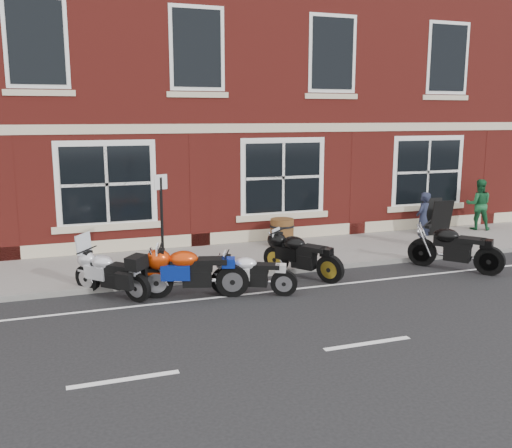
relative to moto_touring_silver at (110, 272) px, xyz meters
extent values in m
plane|color=black|center=(3.80, -1.05, -0.53)|extent=(80.00, 80.00, 0.00)
cube|color=slate|center=(3.80, 1.95, -0.47)|extent=(30.00, 3.00, 0.12)
cube|color=slate|center=(3.80, 0.37, -0.47)|extent=(30.00, 0.16, 0.12)
cube|color=maroon|center=(3.80, 9.45, 5.47)|extent=(24.00, 12.00, 12.00)
cylinder|color=black|center=(-0.42, 0.47, -0.23)|extent=(0.50, 0.54, 0.61)
cylinder|color=black|center=(0.50, -0.56, -0.23)|extent=(0.50, 0.54, 0.61)
cube|color=black|center=(0.01, -0.01, 0.10)|extent=(0.68, 0.72, 0.21)
ellipsoid|color=#B5B4B9|center=(-0.09, 0.10, 0.21)|extent=(0.61, 0.63, 0.30)
cube|color=black|center=(0.26, -0.30, 0.17)|extent=(0.53, 0.56, 0.10)
cube|color=silver|center=(-0.41, 0.46, 0.56)|extent=(0.32, 0.29, 0.43)
cylinder|color=black|center=(0.90, -0.42, -0.19)|extent=(0.71, 0.33, 0.69)
cylinder|color=black|center=(2.41, -0.87, -0.19)|extent=(0.71, 0.33, 0.69)
cube|color=black|center=(1.61, -0.63, 0.18)|extent=(0.91, 0.50, 0.24)
ellipsoid|color=#B72E07|center=(1.45, -0.58, 0.31)|extent=(0.69, 0.55, 0.35)
cube|color=black|center=(2.02, -0.75, 0.27)|extent=(0.65, 0.44, 0.11)
cylinder|color=black|center=(3.99, 0.58, -0.20)|extent=(0.48, 0.63, 0.66)
cylinder|color=black|center=(4.81, -0.68, -0.20)|extent=(0.48, 0.63, 0.66)
cube|color=black|center=(4.37, 0.00, 0.15)|extent=(0.66, 0.83, 0.23)
ellipsoid|color=black|center=(4.29, 0.13, 0.28)|extent=(0.63, 0.69, 0.33)
cube|color=black|center=(4.60, -0.35, 0.24)|extent=(0.54, 0.63, 0.10)
cylinder|color=black|center=(2.31, -0.61, -0.25)|extent=(0.56, 0.36, 0.57)
cylinder|color=black|center=(3.46, -1.18, -0.25)|extent=(0.56, 0.36, 0.57)
cube|color=black|center=(2.84, -0.88, 0.05)|extent=(0.73, 0.51, 0.19)
ellipsoid|color=silver|center=(2.72, -0.82, 0.16)|extent=(0.59, 0.51, 0.28)
cube|color=black|center=(3.16, -1.03, 0.12)|extent=(0.54, 0.42, 0.09)
cylinder|color=black|center=(7.69, -0.08, -0.18)|extent=(0.55, 0.65, 0.71)
cylinder|color=black|center=(8.68, -1.34, -0.18)|extent=(0.55, 0.65, 0.71)
cube|color=black|center=(8.15, -0.66, 0.20)|extent=(0.75, 0.86, 0.24)
ellipsoid|color=black|center=(8.05, -0.53, 0.33)|extent=(0.70, 0.73, 0.35)
cube|color=black|center=(8.42, -1.01, 0.29)|extent=(0.60, 0.66, 0.11)
imported|color=#1B1F32|center=(8.74, 1.43, 0.35)|extent=(0.66, 0.60, 1.52)
imported|color=#17522C|center=(11.82, 2.79, 0.40)|extent=(0.99, 0.93, 1.63)
cylinder|color=#463512|center=(4.98, 2.72, -0.03)|extent=(0.66, 0.66, 0.77)
cylinder|color=black|center=(4.98, 2.72, -0.21)|extent=(0.69, 0.69, 0.05)
cylinder|color=black|center=(4.98, 2.72, 0.16)|extent=(0.69, 0.69, 0.05)
cylinder|color=black|center=(1.23, 0.62, 0.73)|extent=(0.06, 0.06, 2.29)
cube|color=silver|center=(1.23, 0.62, 1.77)|extent=(0.31, 0.15, 0.33)
camera|label=1|loc=(-0.95, -11.90, 3.22)|focal=40.00mm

